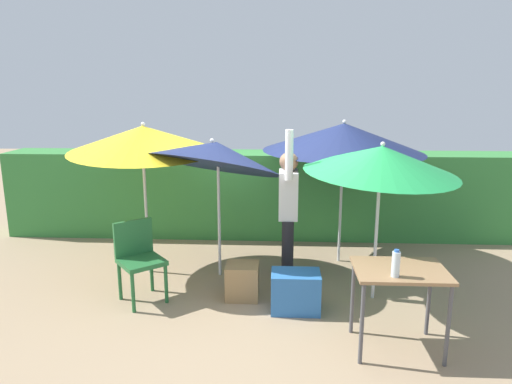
% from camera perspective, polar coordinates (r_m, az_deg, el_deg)
% --- Properties ---
extents(ground_plane, '(24.00, 24.00, 0.00)m').
position_cam_1_polar(ground_plane, '(5.65, -0.16, -11.64)').
color(ground_plane, '#9E8466').
extents(hedge_row, '(8.00, 0.70, 1.33)m').
position_cam_1_polar(hedge_row, '(7.38, 0.69, -0.26)').
color(hedge_row, '#38843D').
rests_on(hedge_row, ground_plane).
extents(umbrella_rainbow, '(1.78, 1.71, 2.02)m').
position_cam_1_polar(umbrella_rainbow, '(5.63, -5.05, 4.64)').
color(umbrella_rainbow, silver).
rests_on(umbrella_rainbow, ground_plane).
extents(umbrella_orange, '(2.10, 2.10, 1.92)m').
position_cam_1_polar(umbrella_orange, '(6.15, 10.70, 6.59)').
color(umbrella_orange, silver).
rests_on(umbrella_orange, ground_plane).
extents(umbrella_yellow, '(1.81, 1.82, 1.94)m').
position_cam_1_polar(umbrella_yellow, '(5.83, -13.70, 6.35)').
color(umbrella_yellow, silver).
rests_on(umbrella_yellow, ground_plane).
extents(umbrella_navy, '(1.66, 1.65, 1.81)m').
position_cam_1_polar(umbrella_navy, '(5.11, 15.12, 3.86)').
color(umbrella_navy, silver).
rests_on(umbrella_navy, ground_plane).
extents(person_vendor, '(0.22, 0.55, 1.88)m').
position_cam_1_polar(person_vendor, '(5.50, 3.96, -1.99)').
color(person_vendor, black).
rests_on(person_vendor, ground_plane).
extents(chair_plastic, '(0.62, 0.62, 0.89)m').
position_cam_1_polar(chair_plastic, '(5.34, -14.19, -7.61)').
color(chair_plastic, '#236633').
rests_on(chair_plastic, ground_plane).
extents(cooler_box, '(0.52, 0.35, 0.43)m').
position_cam_1_polar(cooler_box, '(5.06, 4.87, -12.06)').
color(cooler_box, '#2D6BB7').
rests_on(cooler_box, ground_plane).
extents(crate_cardboard, '(0.37, 0.33, 0.40)m').
position_cam_1_polar(crate_cardboard, '(5.33, -1.68, -10.87)').
color(crate_cardboard, '#9E7A4C').
rests_on(crate_cardboard, ground_plane).
extents(folding_table, '(0.80, 0.60, 0.78)m').
position_cam_1_polar(folding_table, '(4.37, 17.21, -10.15)').
color(folding_table, '#4C4C51').
rests_on(folding_table, ground_plane).
extents(bottle_water, '(0.07, 0.07, 0.24)m').
position_cam_1_polar(bottle_water, '(4.11, 16.78, -8.43)').
color(bottle_water, silver).
rests_on(bottle_water, folding_table).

